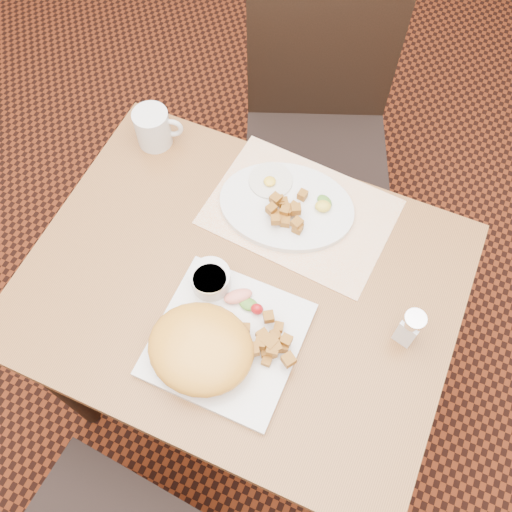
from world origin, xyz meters
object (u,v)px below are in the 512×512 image
object	(u,v)px
plate_square	(227,340)
coffee_mug	(154,128)
chair_far	(318,123)
table	(242,303)
salt_shaker	(410,327)
plate_oval	(286,206)

from	to	relation	value
plate_square	coffee_mug	size ratio (longest dim) A/B	2.50
coffee_mug	chair_far	bearing A→B (deg)	52.84
table	salt_shaker	world-z (taller)	salt_shaker
plate_square	chair_far	bearing A→B (deg)	95.81
table	chair_far	size ratio (longest dim) A/B	0.93
chair_far	coffee_mug	distance (m)	0.55
table	plate_square	distance (m)	0.18
chair_far	salt_shaker	world-z (taller)	chair_far
plate_square	salt_shaker	world-z (taller)	salt_shaker
chair_far	plate_square	xyz separation A→B (m)	(0.08, -0.78, 0.22)
plate_square	plate_oval	distance (m)	0.34
plate_oval	coffee_mug	bearing A→B (deg)	171.39
plate_oval	salt_shaker	world-z (taller)	salt_shaker
salt_shaker	chair_far	bearing A→B (deg)	122.61
plate_square	plate_oval	xyz separation A→B (m)	(-0.01, 0.34, 0.00)
salt_shaker	plate_oval	bearing A→B (deg)	150.77
chair_far	plate_oval	world-z (taller)	chair_far
plate_oval	salt_shaker	distance (m)	0.38
salt_shaker	table	bearing A→B (deg)	-176.14
plate_square	salt_shaker	xyz separation A→B (m)	(0.32, 0.15, 0.04)
chair_far	plate_square	bearing A→B (deg)	73.96
salt_shaker	coffee_mug	xyz separation A→B (m)	(-0.69, 0.24, -0.00)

